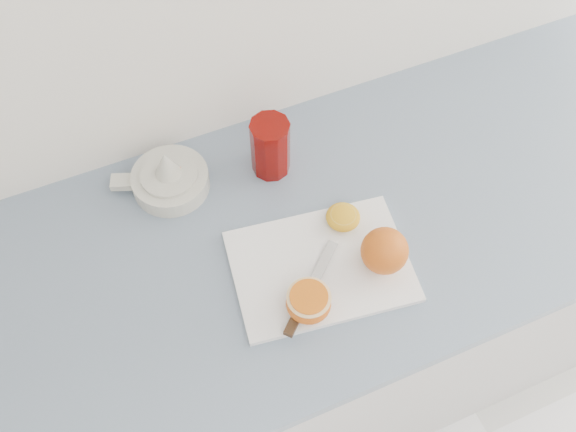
% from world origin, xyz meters
% --- Properties ---
extents(counter, '(2.28, 0.64, 0.89)m').
position_xyz_m(counter, '(-0.05, 1.70, 0.45)').
color(counter, silver).
rests_on(counter, ground).
extents(cutting_board, '(0.35, 0.27, 0.01)m').
position_xyz_m(cutting_board, '(-0.01, 1.62, 0.90)').
color(cutting_board, white).
rests_on(cutting_board, counter).
extents(whole_orange, '(0.09, 0.09, 0.09)m').
position_xyz_m(whole_orange, '(0.10, 1.58, 0.94)').
color(whole_orange, orange).
rests_on(whole_orange, cutting_board).
extents(half_orange, '(0.08, 0.08, 0.05)m').
position_xyz_m(half_orange, '(-0.06, 1.55, 0.93)').
color(half_orange, orange).
rests_on(half_orange, cutting_board).
extents(squeezed_shell, '(0.06, 0.06, 0.03)m').
position_xyz_m(squeezed_shell, '(0.07, 1.69, 0.92)').
color(squeezed_shell, gold).
rests_on(squeezed_shell, cutting_board).
extents(paring_knife, '(0.16, 0.15, 0.01)m').
position_xyz_m(paring_knife, '(-0.07, 1.55, 0.91)').
color(paring_knife, '#442919').
rests_on(paring_knife, cutting_board).
extents(citrus_juicer, '(0.19, 0.15, 0.10)m').
position_xyz_m(citrus_juicer, '(-0.20, 1.90, 0.92)').
color(citrus_juicer, silver).
rests_on(citrus_juicer, counter).
extents(red_tumbler, '(0.08, 0.08, 0.13)m').
position_xyz_m(red_tumbler, '(-0.00, 1.87, 0.95)').
color(red_tumbler, '#6F0703').
rests_on(red_tumbler, counter).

